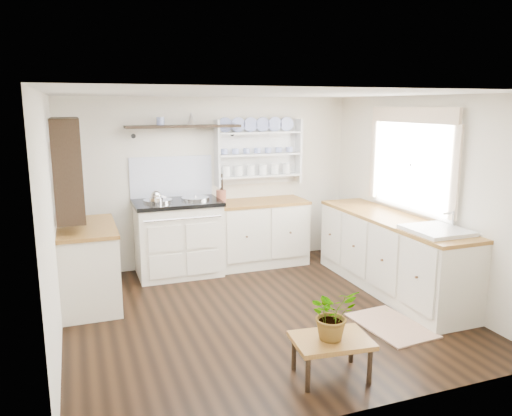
% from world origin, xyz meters
% --- Properties ---
extents(floor, '(4.00, 3.80, 0.01)m').
position_xyz_m(floor, '(0.00, 0.00, 0.00)').
color(floor, black).
rests_on(floor, ground).
extents(wall_back, '(4.00, 0.02, 2.30)m').
position_xyz_m(wall_back, '(0.00, 1.90, 1.15)').
color(wall_back, silver).
rests_on(wall_back, ground).
extents(wall_right, '(0.02, 3.80, 2.30)m').
position_xyz_m(wall_right, '(2.00, 0.00, 1.15)').
color(wall_right, silver).
rests_on(wall_right, ground).
extents(wall_left, '(0.02, 3.80, 2.30)m').
position_xyz_m(wall_left, '(-2.00, 0.00, 1.15)').
color(wall_left, silver).
rests_on(wall_left, ground).
extents(ceiling, '(4.00, 3.80, 0.01)m').
position_xyz_m(ceiling, '(0.00, 0.00, 2.30)').
color(ceiling, white).
rests_on(ceiling, wall_back).
extents(window, '(0.08, 1.55, 1.22)m').
position_xyz_m(window, '(1.95, 0.15, 1.56)').
color(window, white).
rests_on(window, wall_right).
extents(aga_cooker, '(1.10, 0.76, 1.02)m').
position_xyz_m(aga_cooker, '(-0.56, 1.57, 0.50)').
color(aga_cooker, white).
rests_on(aga_cooker, floor).
extents(back_cabinets, '(1.27, 0.63, 0.90)m').
position_xyz_m(back_cabinets, '(0.60, 1.60, 0.46)').
color(back_cabinets, beige).
rests_on(back_cabinets, floor).
extents(right_cabinets, '(0.62, 2.43, 0.90)m').
position_xyz_m(right_cabinets, '(1.70, 0.10, 0.46)').
color(right_cabinets, beige).
rests_on(right_cabinets, floor).
extents(belfast_sink, '(0.55, 0.60, 0.45)m').
position_xyz_m(belfast_sink, '(1.70, -0.65, 0.80)').
color(belfast_sink, white).
rests_on(belfast_sink, right_cabinets).
extents(left_cabinets, '(0.62, 1.13, 0.90)m').
position_xyz_m(left_cabinets, '(-1.70, 0.90, 0.46)').
color(left_cabinets, beige).
rests_on(left_cabinets, floor).
extents(plate_rack, '(1.20, 0.22, 0.90)m').
position_xyz_m(plate_rack, '(0.65, 1.86, 1.56)').
color(plate_rack, white).
rests_on(plate_rack, wall_back).
extents(high_shelf, '(1.50, 0.29, 0.16)m').
position_xyz_m(high_shelf, '(-0.40, 1.78, 1.91)').
color(high_shelf, black).
rests_on(high_shelf, wall_back).
extents(left_shelving, '(0.28, 0.80, 1.05)m').
position_xyz_m(left_shelving, '(-1.84, 0.90, 1.55)').
color(left_shelving, black).
rests_on(left_shelving, wall_left).
extents(kettle, '(0.18, 0.18, 0.21)m').
position_xyz_m(kettle, '(-0.84, 1.45, 1.04)').
color(kettle, silver).
rests_on(kettle, aga_cooker).
extents(utensil_crock, '(0.13, 0.13, 0.16)m').
position_xyz_m(utensil_crock, '(0.06, 1.68, 0.99)').
color(utensil_crock, brown).
rests_on(utensil_crock, back_cabinets).
extents(center_table, '(0.67, 0.51, 0.34)m').
position_xyz_m(center_table, '(0.08, -1.40, 0.29)').
color(center_table, brown).
rests_on(center_table, floor).
extents(potted_plant, '(0.41, 0.37, 0.42)m').
position_xyz_m(potted_plant, '(0.08, -1.40, 0.55)').
color(potted_plant, '#3F7233').
rests_on(potted_plant, center_table).
extents(floor_rug, '(0.62, 0.89, 0.02)m').
position_xyz_m(floor_rug, '(1.12, -0.77, 0.01)').
color(floor_rug, '#9D725B').
rests_on(floor_rug, floor).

